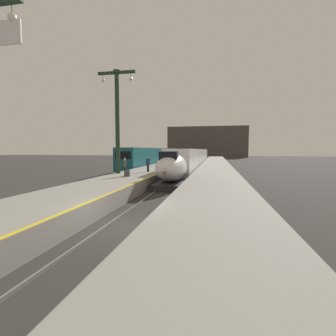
% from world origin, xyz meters
% --- Properties ---
extents(ground_plane, '(260.00, 260.00, 0.00)m').
position_xyz_m(ground_plane, '(0.00, 0.00, 0.00)').
color(ground_plane, '#33302D').
extents(platform_left, '(4.80, 110.00, 1.05)m').
position_xyz_m(platform_left, '(-4.05, 24.75, 0.53)').
color(platform_left, gray).
rests_on(platform_left, ground).
extents(platform_right, '(4.80, 110.00, 1.05)m').
position_xyz_m(platform_right, '(4.05, 24.75, 0.53)').
color(platform_right, gray).
rests_on(platform_right, ground).
extents(platform_left_safety_stripe, '(0.20, 107.80, 0.01)m').
position_xyz_m(platform_left_safety_stripe, '(-1.77, 24.75, 1.05)').
color(platform_left_safety_stripe, yellow).
rests_on(platform_left_safety_stripe, platform_left).
extents(rail_main_left, '(0.08, 110.00, 0.12)m').
position_xyz_m(rail_main_left, '(-0.75, 27.50, 0.06)').
color(rail_main_left, slate).
rests_on(rail_main_left, ground).
extents(rail_main_right, '(0.08, 110.00, 0.12)m').
position_xyz_m(rail_main_right, '(0.75, 27.50, 0.06)').
color(rail_main_right, slate).
rests_on(rail_main_right, ground).
extents(rail_secondary_left, '(0.08, 110.00, 0.12)m').
position_xyz_m(rail_secondary_left, '(-8.85, 27.50, 0.06)').
color(rail_secondary_left, slate).
rests_on(rail_secondary_left, ground).
extents(rail_secondary_right, '(0.08, 110.00, 0.12)m').
position_xyz_m(rail_secondary_right, '(-7.35, 27.50, 0.06)').
color(rail_secondary_right, slate).
rests_on(rail_secondary_right, ground).
extents(highspeed_train_main, '(2.92, 56.59, 3.60)m').
position_xyz_m(highspeed_train_main, '(0.00, 36.76, 1.96)').
color(highspeed_train_main, silver).
rests_on(highspeed_train_main, ground).
extents(regional_train_adjacent, '(2.85, 36.60, 3.80)m').
position_xyz_m(regional_train_adjacent, '(-8.10, 38.83, 2.13)').
color(regional_train_adjacent, '#145660').
rests_on(regional_train_adjacent, ground).
extents(station_column_mid, '(4.00, 0.68, 10.47)m').
position_xyz_m(station_column_mid, '(-5.90, 13.74, 7.26)').
color(station_column_mid, '#1E3828').
rests_on(station_column_mid, platform_left).
extents(passenger_near_edge, '(0.32, 0.55, 1.69)m').
position_xyz_m(passenger_near_edge, '(-4.19, 11.24, 2.04)').
color(passenger_near_edge, '#23232D').
rests_on(passenger_near_edge, platform_left).
extents(passenger_mid_platform, '(0.39, 0.49, 1.69)m').
position_xyz_m(passenger_mid_platform, '(-3.35, 16.09, 2.04)').
color(passenger_mid_platform, '#23232D').
rests_on(passenger_mid_platform, platform_left).
extents(rolling_suitcase, '(0.40, 0.22, 0.98)m').
position_xyz_m(rolling_suitcase, '(-3.88, 11.11, 1.35)').
color(rolling_suitcase, '#4C4C51').
rests_on(rolling_suitcase, platform_left).
extents(terminus_back_wall, '(36.00, 2.00, 14.00)m').
position_xyz_m(terminus_back_wall, '(0.00, 102.00, 7.00)').
color(terminus_back_wall, '#4C4742').
rests_on(terminus_back_wall, ground).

